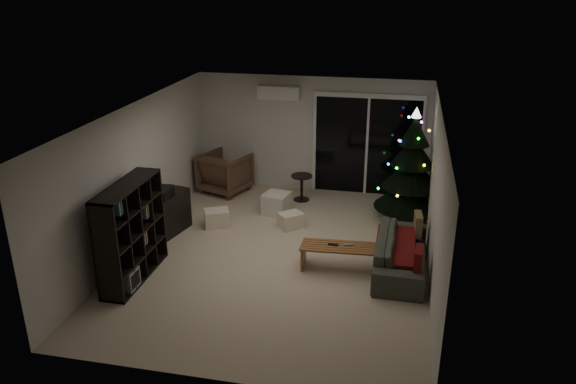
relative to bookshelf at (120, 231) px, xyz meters
name	(u,v)px	position (x,y,z in m)	size (l,w,h in m)	color
room	(320,172)	(2.71, 2.69, 0.23)	(6.50, 7.51, 2.60)	beige
bookshelf	(120,231)	(0.00, 0.00, 0.00)	(0.40, 1.57, 1.57)	black
media_cabinet	(162,216)	(0.00, 1.50, -0.40)	(0.46, 1.23, 0.77)	black
stereo	(159,193)	(0.00, 1.50, 0.06)	(0.39, 0.46, 0.16)	black
armchair	(225,173)	(0.44, 3.88, -0.35)	(0.93, 0.95, 0.87)	#48352D
ottoman	(277,203)	(1.81, 2.92, -0.57)	(0.47, 0.47, 0.43)	silver
cardboard_box_a	(217,218)	(0.84, 2.10, -0.62)	(0.46, 0.35, 0.33)	#FCE8D0
cardboard_box_b	(291,220)	(2.23, 2.32, -0.64)	(0.42, 0.32, 0.29)	#FCE8D0
side_table	(302,188)	(2.17, 3.73, -0.51)	(0.45, 0.45, 0.56)	black
floor_lamp	(245,142)	(0.69, 4.63, 0.14)	(0.29, 0.29, 1.84)	black
sofa	(401,253)	(4.30, 1.14, -0.49)	(2.00, 0.78, 0.58)	#252922
sofa_throw	(395,245)	(4.20, 1.14, -0.36)	(0.62, 1.44, 0.05)	#56060D
cushion_a	(418,224)	(4.55, 1.79, -0.26)	(0.12, 0.38, 0.38)	#786549
cushion_b	(418,260)	(4.55, 0.49, -0.26)	(0.12, 0.38, 0.38)	#56060D
coffee_table	(342,258)	(3.37, 0.93, -0.58)	(1.33, 0.46, 0.42)	brown
remote_a	(333,245)	(3.22, 0.93, -0.35)	(0.17, 0.05, 0.02)	black
remote_b	(349,245)	(3.47, 0.98, -0.35)	(0.15, 0.04, 0.02)	slate
christmas_tree	(412,165)	(4.40, 3.22, 0.32)	(1.37, 1.37, 2.22)	black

